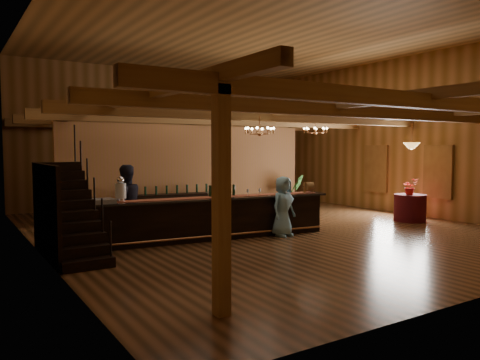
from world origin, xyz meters
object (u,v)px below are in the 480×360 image
chandelier_right (315,130)px  backbar_shelf (172,206)px  tasting_bar (214,218)px  guest (283,206)px  floor_plant (295,192)px  beverage_dispenser (120,190)px  bartender (217,202)px  chandelier_left (260,130)px  pendant_lamp (411,146)px  raffle_drum (309,187)px  round_table (410,208)px  staff_second (125,203)px

chandelier_right → backbar_shelf: bearing=155.8°
backbar_shelf → tasting_bar: bearing=-87.5°
tasting_bar → guest: guest is taller
tasting_bar → floor_plant: floor_plant is taller
guest → tasting_bar: bearing=143.7°
beverage_dispenser → bartender: 2.89m
chandelier_right → guest: size_ratio=0.50×
chandelier_left → pendant_lamp: bearing=-9.4°
raffle_drum → bartender: 2.61m
floor_plant → backbar_shelf: bearing=176.2°
chandelier_right → pendant_lamp: (1.82, -2.47, -0.52)m
tasting_bar → beverage_dispenser: bearing=178.7°
round_table → floor_plant: floor_plant is taller
bartender → staff_second: (-2.55, 0.11, 0.12)m
tasting_bar → floor_plant: (5.33, 3.29, 0.12)m
bartender → floor_plant: bartender is taller
beverage_dispenser → chandelier_left: 4.05m
raffle_drum → round_table: 3.94m
raffle_drum → chandelier_left: (-1.40, 0.41, 1.56)m
beverage_dispenser → chandelier_left: size_ratio=0.75×
beverage_dispenser → chandelier_right: chandelier_right is taller
chandelier_left → staff_second: size_ratio=0.42×
beverage_dispenser → pendant_lamp: size_ratio=0.67×
raffle_drum → pendant_lamp: (3.82, -0.45, 1.16)m
round_table → floor_plant: (-1.33, 4.12, 0.23)m
tasting_bar → backbar_shelf: bearing=89.8°
raffle_drum → pendant_lamp: 4.02m
beverage_dispenser → bartender: bartender is taller
tasting_bar → staff_second: (-2.07, 0.80, 0.42)m
chandelier_left → staff_second: bearing=167.5°
backbar_shelf → bartender: (0.05, -2.92, 0.42)m
tasting_bar → raffle_drum: raffle_drum is taller
chandelier_right → pendant_lamp: same height
bartender → staff_second: staff_second is taller
raffle_drum → floor_plant: bearing=55.8°
backbar_shelf → round_table: size_ratio=3.00×
tasting_bar → floor_plant: 6.26m
raffle_drum → guest: bearing=-164.7°
beverage_dispenser → chandelier_right: bearing=10.3°
backbar_shelf → pendant_lamp: bearing=-26.2°
floor_plant → guest: bearing=-132.4°
backbar_shelf → guest: (1.26, -4.30, 0.38)m
chandelier_right → floor_plant: 2.85m
tasting_bar → bartender: bearing=61.5°
staff_second → floor_plant: 7.81m
chandelier_left → floor_plant: size_ratio=0.60×
tasting_bar → pendant_lamp: size_ratio=7.18×
round_table → bartender: (-6.17, 1.53, 0.41)m
tasting_bar → chandelier_right: 5.64m
raffle_drum → backbar_shelf: 4.73m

